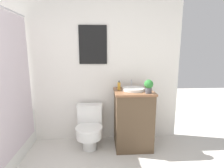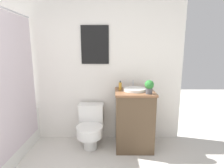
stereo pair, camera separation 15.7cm
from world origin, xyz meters
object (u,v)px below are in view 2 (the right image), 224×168
Objects in this scene: potted_plant at (149,86)px; soap_bottle at (120,86)px; toilet at (91,126)px; sink at (134,89)px.

soap_bottle is at bearing 147.77° from potted_plant.
soap_bottle is 0.71× the size of potted_plant.
toilet is 4.70× the size of soap_bottle.
potted_plant reaches higher than sink.
soap_bottle is (0.46, 0.07, 0.62)m from toilet.
toilet is 0.88m from sink.
soap_bottle is at bearing 8.19° from toilet.
toilet is at bearing 168.01° from potted_plant.
potted_plant is at bearing -46.53° from sink.
sink is at bearing -15.28° from soap_bottle.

